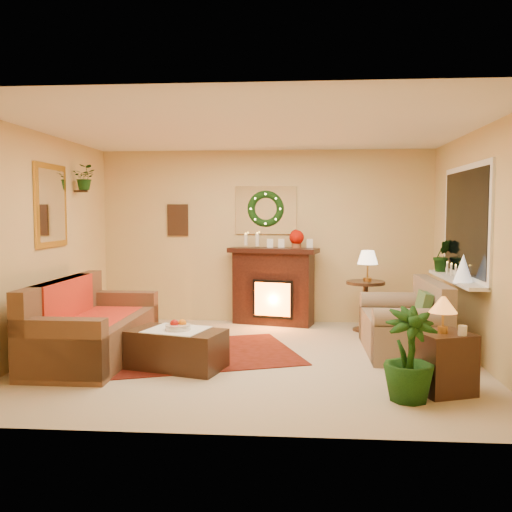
# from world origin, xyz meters

# --- Properties ---
(floor) EXTENTS (5.00, 5.00, 0.00)m
(floor) POSITION_xyz_m (0.00, 0.00, 0.00)
(floor) COLOR beige
(floor) RESTS_ON ground
(ceiling) EXTENTS (5.00, 5.00, 0.00)m
(ceiling) POSITION_xyz_m (0.00, 0.00, 2.60)
(ceiling) COLOR white
(ceiling) RESTS_ON ground
(wall_back) EXTENTS (5.00, 5.00, 0.00)m
(wall_back) POSITION_xyz_m (0.00, 2.25, 1.30)
(wall_back) COLOR #EFD88C
(wall_back) RESTS_ON ground
(wall_front) EXTENTS (5.00, 5.00, 0.00)m
(wall_front) POSITION_xyz_m (0.00, -2.25, 1.30)
(wall_front) COLOR #EFD88C
(wall_front) RESTS_ON ground
(wall_left) EXTENTS (4.50, 4.50, 0.00)m
(wall_left) POSITION_xyz_m (-2.50, 0.00, 1.30)
(wall_left) COLOR #EFD88C
(wall_left) RESTS_ON ground
(wall_right) EXTENTS (4.50, 4.50, 0.00)m
(wall_right) POSITION_xyz_m (2.50, 0.00, 1.30)
(wall_right) COLOR #EFD88C
(wall_right) RESTS_ON ground
(area_rug) EXTENTS (2.63, 2.29, 0.01)m
(area_rug) POSITION_xyz_m (-0.65, 0.15, 0.01)
(area_rug) COLOR #4F170B
(area_rug) RESTS_ON floor
(sofa) EXTENTS (0.94, 2.11, 0.90)m
(sofa) POSITION_xyz_m (-1.80, -0.14, 0.43)
(sofa) COLOR brown
(sofa) RESTS_ON floor
(red_throw) EXTENTS (0.82, 1.34, 0.02)m
(red_throw) POSITION_xyz_m (-1.89, 0.01, 0.46)
(red_throw) COLOR #B23525
(red_throw) RESTS_ON sofa
(fireplace) EXTENTS (1.22, 0.64, 1.07)m
(fireplace) POSITION_xyz_m (0.13, 2.04, 0.55)
(fireplace) COLOR black
(fireplace) RESTS_ON floor
(poinsettia) EXTENTS (0.22, 0.22, 0.22)m
(poinsettia) POSITION_xyz_m (0.47, 2.01, 1.30)
(poinsettia) COLOR #A90B00
(poinsettia) RESTS_ON fireplace
(mantel_candle_a) EXTENTS (0.06, 0.06, 0.17)m
(mantel_candle_a) POSITION_xyz_m (-0.29, 2.04, 1.26)
(mantel_candle_a) COLOR #FFF8C9
(mantel_candle_a) RESTS_ON fireplace
(mantel_candle_b) EXTENTS (0.06, 0.06, 0.19)m
(mantel_candle_b) POSITION_xyz_m (-0.11, 2.03, 1.26)
(mantel_candle_b) COLOR white
(mantel_candle_b) RESTS_ON fireplace
(mantel_mirror) EXTENTS (0.92, 0.02, 0.72)m
(mantel_mirror) POSITION_xyz_m (0.00, 2.23, 1.70)
(mantel_mirror) COLOR white
(mantel_mirror) RESTS_ON wall_back
(wreath) EXTENTS (0.55, 0.11, 0.55)m
(wreath) POSITION_xyz_m (0.00, 2.19, 1.72)
(wreath) COLOR #194719
(wreath) RESTS_ON wall_back
(wall_art) EXTENTS (0.32, 0.03, 0.48)m
(wall_art) POSITION_xyz_m (-1.35, 2.23, 1.55)
(wall_art) COLOR #381E11
(wall_art) RESTS_ON wall_back
(gold_mirror) EXTENTS (0.03, 0.84, 1.00)m
(gold_mirror) POSITION_xyz_m (-2.48, 0.30, 1.75)
(gold_mirror) COLOR gold
(gold_mirror) RESTS_ON wall_left
(hanging_plant) EXTENTS (0.33, 0.28, 0.36)m
(hanging_plant) POSITION_xyz_m (-2.34, 1.05, 1.97)
(hanging_plant) COLOR #194719
(hanging_plant) RESTS_ON wall_left
(loveseat) EXTENTS (0.87, 1.49, 0.86)m
(loveseat) POSITION_xyz_m (1.74, 0.44, 0.42)
(loveseat) COLOR tan
(loveseat) RESTS_ON floor
(window_frame) EXTENTS (0.03, 1.86, 1.36)m
(window_frame) POSITION_xyz_m (2.48, 0.55, 1.55)
(window_frame) COLOR white
(window_frame) RESTS_ON wall_right
(window_glass) EXTENTS (0.02, 1.70, 1.22)m
(window_glass) POSITION_xyz_m (2.47, 0.55, 1.55)
(window_glass) COLOR black
(window_glass) RESTS_ON wall_right
(window_sill) EXTENTS (0.22, 1.86, 0.04)m
(window_sill) POSITION_xyz_m (2.38, 0.55, 0.87)
(window_sill) COLOR white
(window_sill) RESTS_ON wall_right
(mini_tree) EXTENTS (0.22, 0.22, 0.33)m
(mini_tree) POSITION_xyz_m (2.35, 0.13, 1.04)
(mini_tree) COLOR white
(mini_tree) RESTS_ON window_sill
(sill_plant) EXTENTS (0.30, 0.24, 0.55)m
(sill_plant) POSITION_xyz_m (2.38, 1.22, 1.08)
(sill_plant) COLOR black
(sill_plant) RESTS_ON window_sill
(side_table_round) EXTENTS (0.56, 0.56, 0.70)m
(side_table_round) POSITION_xyz_m (1.44, 1.65, 0.32)
(side_table_round) COLOR #371A0B
(side_table_round) RESTS_ON floor
(lamp_cream) EXTENTS (0.29, 0.29, 0.44)m
(lamp_cream) POSITION_xyz_m (1.46, 1.64, 0.88)
(lamp_cream) COLOR #FFE3BF
(lamp_cream) RESTS_ON side_table_round
(end_table_square) EXTENTS (0.59, 0.59, 0.56)m
(end_table_square) POSITION_xyz_m (1.85, -1.08, 0.27)
(end_table_square) COLOR #522219
(end_table_square) RESTS_ON floor
(lamp_tiffany) EXTENTS (0.26, 0.26, 0.38)m
(lamp_tiffany) POSITION_xyz_m (1.84, -1.10, 0.74)
(lamp_tiffany) COLOR orange
(lamp_tiffany) RESTS_ON end_table_square
(coffee_table) EXTENTS (1.11, 0.80, 0.42)m
(coffee_table) POSITION_xyz_m (-0.78, -0.48, 0.21)
(coffee_table) COLOR #482616
(coffee_table) RESTS_ON floor
(fruit_bowl) EXTENTS (0.27, 0.27, 0.06)m
(fruit_bowl) POSITION_xyz_m (-0.76, -0.51, 0.45)
(fruit_bowl) COLOR silver
(fruit_bowl) RESTS_ON coffee_table
(floor_palm) EXTENTS (1.67, 1.67, 2.48)m
(floor_palm) POSITION_xyz_m (1.49, -1.35, 0.45)
(floor_palm) COLOR #134113
(floor_palm) RESTS_ON floor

